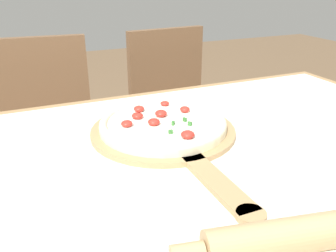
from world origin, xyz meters
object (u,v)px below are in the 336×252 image
(pizza_peel, at_px, (167,134))
(chair_right, at_px, (175,112))
(rolling_pin, at_px, (316,232))
(pizza, at_px, (163,123))
(chair_left, at_px, (49,133))

(pizza_peel, distance_m, chair_right, 0.85)
(pizza_peel, bearing_deg, chair_right, 63.90)
(pizza_peel, bearing_deg, rolling_pin, -83.92)
(pizza_peel, xyz_separation_m, rolling_pin, (0.05, -0.42, 0.02))
(chair_right, bearing_deg, rolling_pin, -110.09)
(pizza, bearing_deg, chair_right, 63.09)
(pizza_peel, xyz_separation_m, chair_left, (-0.22, 0.73, -0.26))
(pizza_peel, relative_size, rolling_pin, 1.34)
(chair_left, bearing_deg, pizza_peel, -67.72)
(pizza, relative_size, chair_left, 0.34)
(chair_left, height_order, chair_right, same)
(rolling_pin, height_order, chair_right, chair_right)
(rolling_pin, bearing_deg, chair_right, 74.87)
(pizza_peel, relative_size, chair_left, 0.62)
(chair_right, bearing_deg, pizza, -121.87)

